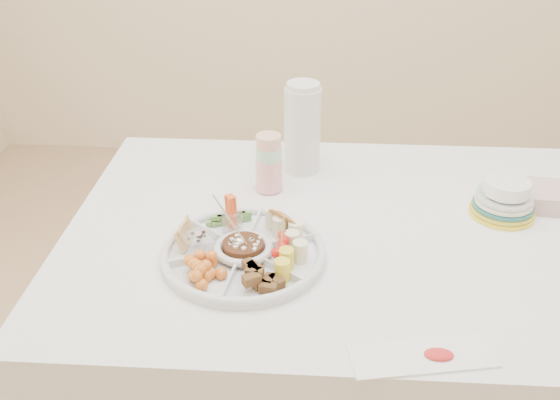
# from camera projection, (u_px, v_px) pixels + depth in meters

# --- Properties ---
(dining_table) EXTENTS (1.52, 1.02, 0.76)m
(dining_table) POSITION_uv_depth(u_px,v_px,m) (356.00, 340.00, 1.77)
(dining_table) COLOR white
(dining_table) RESTS_ON floor
(party_tray) EXTENTS (0.49, 0.49, 0.04)m
(party_tray) POSITION_uv_depth(u_px,v_px,m) (243.00, 251.00, 1.46)
(party_tray) COLOR silver
(party_tray) RESTS_ON dining_table
(bean_dip) EXTENTS (0.13, 0.13, 0.04)m
(bean_dip) POSITION_uv_depth(u_px,v_px,m) (243.00, 248.00, 1.46)
(bean_dip) COLOR #36210F
(bean_dip) RESTS_ON party_tray
(tortillas) EXTENTS (0.12, 0.12, 0.06)m
(tortillas) POSITION_uv_depth(u_px,v_px,m) (280.00, 221.00, 1.53)
(tortillas) COLOR #AF6236
(tortillas) RESTS_ON party_tray
(carrot_cucumber) EXTENTS (0.13, 0.13, 0.09)m
(carrot_cucumber) POSITION_uv_depth(u_px,v_px,m) (229.00, 208.00, 1.54)
(carrot_cucumber) COLOR #F95B24
(carrot_cucumber) RESTS_ON party_tray
(pita_raisins) EXTENTS (0.14, 0.14, 0.06)m
(pita_raisins) POSITION_uv_depth(u_px,v_px,m) (190.00, 237.00, 1.47)
(pita_raisins) COLOR tan
(pita_raisins) RESTS_ON party_tray
(cherries) EXTENTS (0.16, 0.16, 0.05)m
(cherries) POSITION_uv_depth(u_px,v_px,m) (202.00, 271.00, 1.37)
(cherries) COLOR #D3622B
(cherries) RESTS_ON party_tray
(granola_chunks) EXTENTS (0.13, 0.13, 0.04)m
(granola_chunks) POSITION_uv_depth(u_px,v_px,m) (259.00, 278.00, 1.35)
(granola_chunks) COLOR brown
(granola_chunks) RESTS_ON party_tray
(banana_tomato) EXTENTS (0.15, 0.15, 0.09)m
(banana_tomato) POSITION_uv_depth(u_px,v_px,m) (298.00, 244.00, 1.42)
(banana_tomato) COLOR #EBDA7B
(banana_tomato) RESTS_ON party_tray
(cup_stack) EXTENTS (0.08, 0.08, 0.21)m
(cup_stack) POSITION_uv_depth(u_px,v_px,m) (269.00, 157.00, 1.71)
(cup_stack) COLOR silver
(cup_stack) RESTS_ON dining_table
(thermos) EXTENTS (0.13, 0.13, 0.27)m
(thermos) POSITION_uv_depth(u_px,v_px,m) (302.00, 127.00, 1.80)
(thermos) COLOR silver
(thermos) RESTS_ON dining_table
(flower_bowl) EXTENTS (0.14, 0.14, 0.09)m
(flower_bowl) POSITION_uv_depth(u_px,v_px,m) (499.00, 197.00, 1.63)
(flower_bowl) COLOR #82B28F
(flower_bowl) RESTS_ON dining_table
(napkin_stack) EXTENTS (0.17, 0.15, 0.05)m
(napkin_stack) POSITION_uv_depth(u_px,v_px,m) (550.00, 197.00, 1.67)
(napkin_stack) COLOR #C7A3A4
(napkin_stack) RESTS_ON dining_table
(plate_stack) EXTENTS (0.18, 0.18, 0.11)m
(plate_stack) POSITION_uv_depth(u_px,v_px,m) (505.00, 197.00, 1.62)
(plate_stack) COLOR gold
(plate_stack) RESTS_ON dining_table
(placemat) EXTENTS (0.29, 0.14, 0.01)m
(placemat) POSITION_uv_depth(u_px,v_px,m) (423.00, 356.00, 1.19)
(placemat) COLOR white
(placemat) RESTS_ON dining_table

